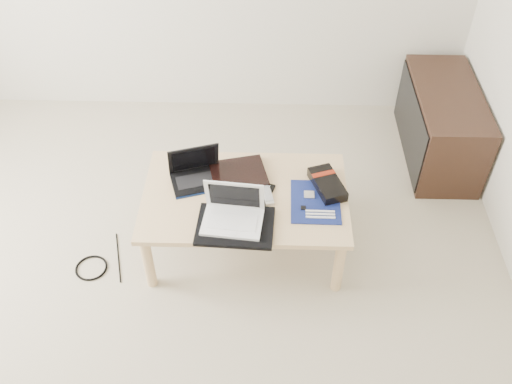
{
  "coord_description": "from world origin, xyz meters",
  "views": [
    {
      "loc": [
        0.65,
        -1.58,
        2.53
      ],
      "look_at": [
        0.59,
        0.6,
        0.42
      ],
      "focal_mm": 40.0,
      "sensor_mm": 36.0,
      "label": 1
    }
  ],
  "objects_px": {
    "media_cabinet": "(440,124)",
    "coffee_table": "(245,201)",
    "netbook": "(196,174)",
    "white_laptop": "(233,213)",
    "gpu_box": "(327,184)"
  },
  "relations": [
    {
      "from": "coffee_table",
      "to": "media_cabinet",
      "type": "xyz_separation_m",
      "value": [
        1.25,
        0.85,
        -0.1
      ]
    },
    {
      "from": "netbook",
      "to": "gpu_box",
      "type": "distance_m",
      "value": 0.71
    },
    {
      "from": "coffee_table",
      "to": "netbook",
      "type": "xyz_separation_m",
      "value": [
        -0.27,
        0.11,
        0.09
      ]
    },
    {
      "from": "netbook",
      "to": "gpu_box",
      "type": "bearing_deg",
      "value": -3.9
    },
    {
      "from": "netbook",
      "to": "white_laptop",
      "type": "relative_size",
      "value": 1.02
    },
    {
      "from": "netbook",
      "to": "white_laptop",
      "type": "bearing_deg",
      "value": -55.0
    },
    {
      "from": "white_laptop",
      "to": "gpu_box",
      "type": "height_order",
      "value": "white_laptop"
    },
    {
      "from": "netbook",
      "to": "white_laptop",
      "type": "height_order",
      "value": "white_laptop"
    },
    {
      "from": "coffee_table",
      "to": "white_laptop",
      "type": "distance_m",
      "value": 0.23
    },
    {
      "from": "media_cabinet",
      "to": "gpu_box",
      "type": "relative_size",
      "value": 3.11
    },
    {
      "from": "media_cabinet",
      "to": "netbook",
      "type": "xyz_separation_m",
      "value": [
        -1.51,
        -0.74,
        0.19
      ]
    },
    {
      "from": "media_cabinet",
      "to": "gpu_box",
      "type": "height_order",
      "value": "media_cabinet"
    },
    {
      "from": "white_laptop",
      "to": "coffee_table",
      "type": "bearing_deg",
      "value": 75.65
    },
    {
      "from": "media_cabinet",
      "to": "coffee_table",
      "type": "bearing_deg",
      "value": -145.66
    },
    {
      "from": "coffee_table",
      "to": "white_laptop",
      "type": "xyz_separation_m",
      "value": [
        -0.05,
        -0.2,
        0.11
      ]
    }
  ]
}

